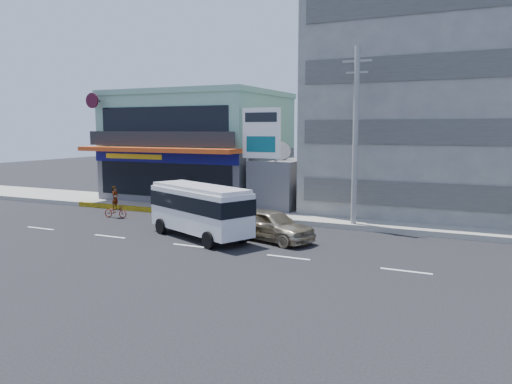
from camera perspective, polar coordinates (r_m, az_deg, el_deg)
ground at (r=24.22m, az=-7.44°, el=-6.14°), size 120.00×120.00×0.00m
sidewalk at (r=30.81m, az=10.20°, el=-3.02°), size 70.00×5.00×0.30m
shop_building at (r=39.67m, az=-6.43°, el=4.92°), size 12.40×11.70×8.00m
concrete_building at (r=34.95m, az=20.90°, el=9.11°), size 16.00×12.00×14.00m
gap_structure at (r=34.49m, az=3.31°, el=0.86°), size 3.00×6.00×3.50m
satellite_dish at (r=33.41m, az=2.69°, el=3.80°), size 1.50×1.50×0.15m
billboard at (r=31.91m, az=0.62°, el=6.07°), size 2.60×0.18×6.90m
utility_pole_near at (r=28.05m, az=11.30°, el=6.23°), size 1.60×0.30×10.00m
minibus at (r=25.61m, az=-6.44°, el=-1.70°), size 6.75×4.57×2.71m
sedan at (r=25.02m, az=1.73°, el=-3.77°), size 5.05×3.25×1.60m
motorcycle_rider at (r=32.65m, az=-15.77°, el=-1.70°), size 1.62×0.77×1.99m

